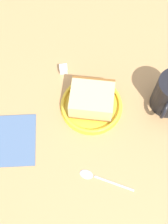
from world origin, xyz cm
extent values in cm
cube|color=tan|center=(0.00, 0.00, -1.01)|extent=(133.90, 133.90, 2.02)
cylinder|color=yellow|center=(-7.07, -0.76, 0.35)|extent=(14.95, 14.95, 0.71)
torus|color=yellow|center=(-7.07, -0.76, 1.11)|extent=(14.57, 14.57, 0.81)
cube|color=brown|center=(-7.07, -0.76, 1.01)|extent=(10.60, 11.89, 0.60)
cube|color=#DBC184|center=(-7.07, -0.76, 3.63)|extent=(10.60, 11.89, 4.64)
cube|color=brown|center=(-11.08, 0.59, 3.63)|extent=(3.72, 9.58, 4.64)
torus|color=black|center=(-1.00, 14.67, 4.86)|extent=(4.62, 3.87, 5.17)
ellipsoid|color=silver|center=(8.77, -5.45, 0.40)|extent=(3.29, 3.60, 0.80)
cylinder|color=silver|center=(11.94, -0.37, 0.25)|extent=(5.18, 7.88, 0.50)
cube|color=slate|center=(-2.50, -20.92, 0.30)|extent=(14.13, 13.61, 0.60)
cube|color=white|center=(-18.25, -5.48, 0.97)|extent=(2.11, 2.11, 1.93)
camera|label=1|loc=(22.48, -8.89, 64.61)|focal=47.53mm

